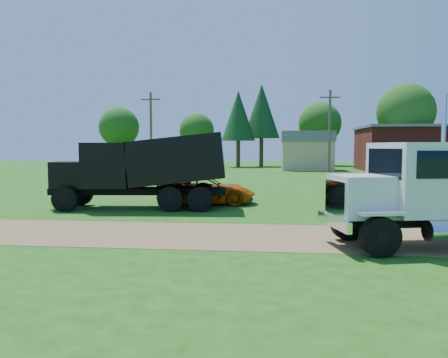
# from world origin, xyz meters

# --- Properties ---
(ground) EXTENTS (140.00, 140.00, 0.00)m
(ground) POSITION_xyz_m (0.00, 0.00, 0.00)
(ground) COLOR #1D4910
(ground) RESTS_ON ground
(dirt_track) EXTENTS (120.00, 4.20, 0.01)m
(dirt_track) POSITION_xyz_m (0.00, 0.00, 0.01)
(dirt_track) COLOR brown
(dirt_track) RESTS_ON ground
(white_semi_tractor) EXTENTS (7.53, 3.91, 4.44)m
(white_semi_tractor) POSITION_xyz_m (3.88, -0.92, 1.52)
(white_semi_tractor) COLOR black
(white_semi_tractor) RESTS_ON ground
(black_dump_truck) EXTENTS (8.25, 3.20, 3.52)m
(black_dump_truck) POSITION_xyz_m (-6.14, 5.83, 1.94)
(black_dump_truck) COLOR black
(black_dump_truck) RESTS_ON ground
(orange_pickup) EXTENTS (5.15, 2.81, 1.37)m
(orange_pickup) POSITION_xyz_m (-3.61, 7.72, 0.68)
(orange_pickup) COLOR #C86009
(orange_pickup) RESTS_ON ground
(spectator_b) EXTENTS (0.92, 0.76, 1.75)m
(spectator_b) POSITION_xyz_m (-5.50, 6.81, 0.87)
(spectator_b) COLOR #999999
(spectator_b) RESTS_ON ground
(brick_building) EXTENTS (15.40, 10.40, 5.30)m
(brick_building) POSITION_xyz_m (18.00, 40.00, 2.66)
(brick_building) COLOR maroon
(brick_building) RESTS_ON ground
(tan_shed) EXTENTS (6.20, 5.40, 4.70)m
(tan_shed) POSITION_xyz_m (4.00, 40.00, 2.42)
(tan_shed) COLOR tan
(tan_shed) RESTS_ON ground
(utility_poles) EXTENTS (42.20, 0.28, 9.00)m
(utility_poles) POSITION_xyz_m (6.00, 35.00, 4.71)
(utility_poles) COLOR #4A382A
(utility_poles) RESTS_ON ground
(tree_row) EXTENTS (58.09, 12.31, 11.70)m
(tree_row) POSITION_xyz_m (8.96, 50.03, 6.79)
(tree_row) COLOR #342815
(tree_row) RESTS_ON ground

